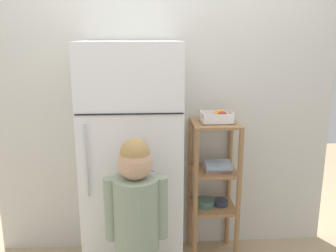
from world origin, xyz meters
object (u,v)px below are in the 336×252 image
object	(u,v)px
refrigerator	(132,162)
child_standing	(136,213)
pantry_shelf_unit	(214,180)
fruit_bin	(220,117)

from	to	relation	value
refrigerator	child_standing	xyz separation A→B (m)	(0.03, -0.48, -0.14)
refrigerator	pantry_shelf_unit	distance (m)	0.63
child_standing	pantry_shelf_unit	distance (m)	0.82
child_standing	refrigerator	bearing A→B (deg)	93.89
refrigerator	pantry_shelf_unit	size ratio (longest dim) A/B	1.54
child_standing	fruit_bin	world-z (taller)	fruit_bin
pantry_shelf_unit	fruit_bin	distance (m)	0.48
child_standing	fruit_bin	distance (m)	0.93
pantry_shelf_unit	refrigerator	bearing A→B (deg)	-168.86
pantry_shelf_unit	fruit_bin	world-z (taller)	fruit_bin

